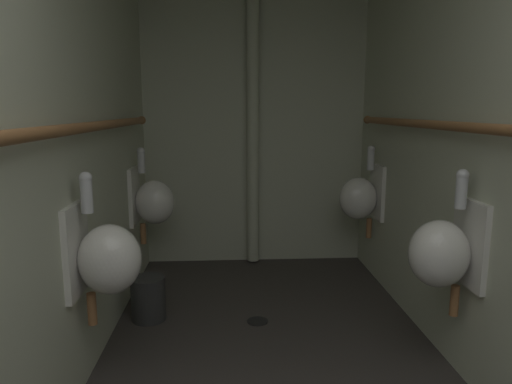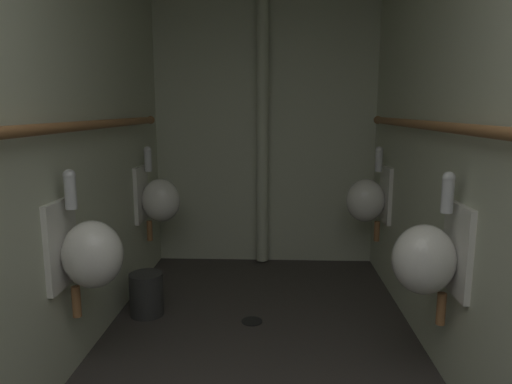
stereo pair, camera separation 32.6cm
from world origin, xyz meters
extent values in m
cube|color=beige|center=(-1.01, 1.97, 1.36)|extent=(0.06, 4.05, 2.73)
cube|color=beige|center=(1.01, 1.97, 1.36)|extent=(0.06, 4.05, 2.73)
cube|color=beige|center=(0.00, 3.96, 1.36)|extent=(2.07, 0.06, 2.73)
ellipsoid|color=silver|center=(-0.81, 1.96, 0.68)|extent=(0.30, 0.26, 0.34)
cube|color=silver|center=(-0.96, 1.96, 0.73)|extent=(0.03, 0.30, 0.44)
cylinder|color=silver|center=(-0.90, 1.96, 0.99)|extent=(0.06, 0.06, 0.16)
sphere|color=silver|center=(-0.90, 1.96, 1.07)|extent=(0.06, 0.06, 0.06)
cylinder|color=#936038|center=(-0.91, 1.96, 0.43)|extent=(0.04, 0.04, 0.16)
ellipsoid|color=silver|center=(-0.81, 3.34, 0.68)|extent=(0.30, 0.26, 0.34)
cube|color=silver|center=(-0.96, 3.34, 0.73)|extent=(0.03, 0.30, 0.44)
cylinder|color=silver|center=(-0.90, 3.34, 0.99)|extent=(0.06, 0.06, 0.16)
sphere|color=silver|center=(-0.90, 3.34, 1.07)|extent=(0.06, 0.06, 0.06)
cylinder|color=#936038|center=(-0.91, 3.34, 0.43)|extent=(0.04, 0.04, 0.16)
ellipsoid|color=silver|center=(0.81, 1.96, 0.68)|extent=(0.30, 0.26, 0.34)
cube|color=silver|center=(0.96, 1.96, 0.73)|extent=(0.03, 0.30, 0.44)
cylinder|color=silver|center=(0.90, 1.96, 0.99)|extent=(0.06, 0.06, 0.16)
sphere|color=silver|center=(0.90, 1.96, 1.07)|extent=(0.06, 0.06, 0.06)
cylinder|color=#936038|center=(0.91, 1.96, 0.43)|extent=(0.04, 0.04, 0.16)
ellipsoid|color=silver|center=(0.81, 3.40, 0.68)|extent=(0.30, 0.26, 0.34)
cube|color=silver|center=(0.96, 3.40, 0.73)|extent=(0.03, 0.30, 0.44)
cylinder|color=silver|center=(0.90, 3.40, 0.99)|extent=(0.06, 0.06, 0.16)
sphere|color=silver|center=(0.90, 3.40, 1.07)|extent=(0.06, 0.06, 0.06)
cylinder|color=#936038|center=(0.91, 3.40, 0.43)|extent=(0.04, 0.04, 0.16)
cylinder|color=#936038|center=(-0.92, 1.92, 1.30)|extent=(0.05, 3.24, 0.05)
sphere|color=#936038|center=(-0.92, 3.54, 1.30)|extent=(0.06, 0.06, 0.06)
cylinder|color=#936038|center=(0.92, 1.97, 1.30)|extent=(0.05, 3.26, 0.05)
sphere|color=#936038|center=(0.92, 3.60, 1.30)|extent=(0.06, 0.06, 0.06)
cylinder|color=beige|center=(-0.02, 3.85, 1.36)|extent=(0.10, 0.10, 2.68)
cylinder|color=black|center=(-0.05, 2.66, 0.00)|extent=(0.14, 0.14, 0.01)
cylinder|color=#2D2D2D|center=(-0.78, 2.74, 0.15)|extent=(0.23, 0.23, 0.29)
camera|label=1|loc=(-0.23, -0.18, 1.39)|focal=32.30mm
camera|label=2|loc=(0.09, -0.18, 1.39)|focal=32.30mm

